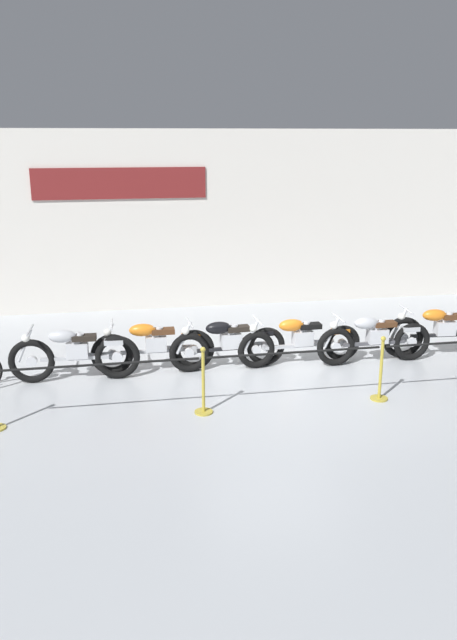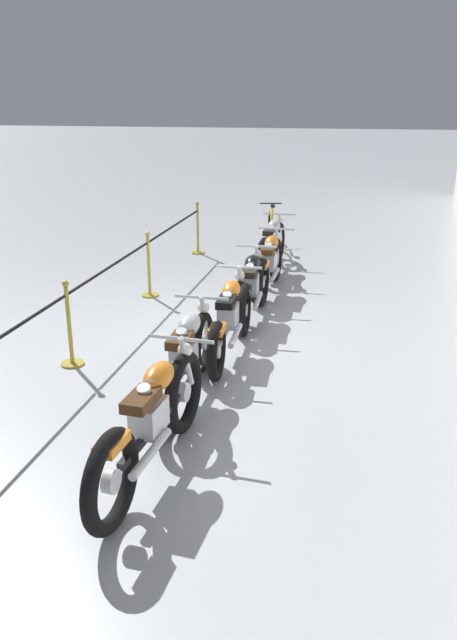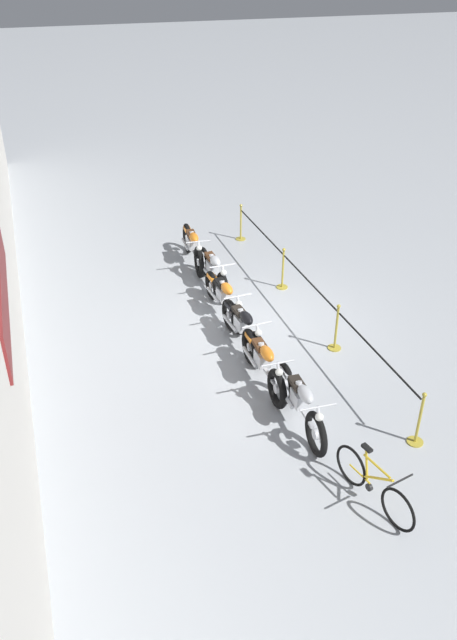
% 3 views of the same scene
% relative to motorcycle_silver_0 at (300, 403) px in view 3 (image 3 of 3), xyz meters
% --- Properties ---
extents(ground_plane, '(120.00, 120.00, 0.00)m').
position_rel_motorcycle_silver_0_xyz_m(ground_plane, '(3.39, -0.57, -0.48)').
color(ground_plane, '#B2B7BC').
extents(back_wall, '(28.00, 0.29, 4.20)m').
position_rel_motorcycle_silver_0_xyz_m(back_wall, '(3.38, 4.55, 1.62)').
color(back_wall, silver).
rests_on(back_wall, ground).
extents(motorcycle_silver_0, '(2.21, 0.62, 0.96)m').
position_rel_motorcycle_silver_0_xyz_m(motorcycle_silver_0, '(0.00, 0.00, 0.00)').
color(motorcycle_silver_0, black).
rests_on(motorcycle_silver_0, ground).
extents(motorcycle_orange_1, '(2.18, 0.62, 0.95)m').
position_rel_motorcycle_silver_0_xyz_m(motorcycle_orange_1, '(1.34, 0.16, -0.02)').
color(motorcycle_orange_1, black).
rests_on(motorcycle_orange_1, ground).
extents(motorcycle_black_2, '(2.14, 0.62, 0.94)m').
position_rel_motorcycle_silver_0_xyz_m(motorcycle_black_2, '(2.67, 0.10, -0.02)').
color(motorcycle_black_2, black).
rests_on(motorcycle_black_2, ground).
extents(motorcycle_orange_3, '(2.35, 0.62, 0.92)m').
position_rel_motorcycle_silver_0_xyz_m(motorcycle_orange_3, '(4.00, 0.07, -0.03)').
color(motorcycle_orange_3, black).
rests_on(motorcycle_orange_3, ground).
extents(motorcycle_silver_4, '(2.21, 0.62, 0.94)m').
position_rel_motorcycle_silver_0_xyz_m(motorcycle_silver_4, '(5.37, -0.10, -0.02)').
color(motorcycle_silver_4, black).
rests_on(motorcycle_silver_4, ground).
extents(motorcycle_orange_5, '(2.32, 0.62, 0.98)m').
position_rel_motorcycle_silver_0_xyz_m(motorcycle_orange_5, '(6.76, 0.02, 0.00)').
color(motorcycle_orange_5, black).
rests_on(motorcycle_orange_5, ground).
extents(bicycle, '(1.66, 0.54, 0.94)m').
position_rel_motorcycle_silver_0_xyz_m(bicycle, '(-1.97, -0.31, -0.12)').
color(bicycle, black).
rests_on(bicycle, ground).
extents(stanchion_far_left, '(8.97, 0.28, 1.05)m').
position_rel_motorcycle_silver_0_xyz_m(stanchion_far_left, '(2.06, -1.69, 0.24)').
color(stanchion_far_left, gold).
rests_on(stanchion_far_left, ground).
extents(stanchion_mid_left, '(0.28, 0.28, 1.05)m').
position_rel_motorcycle_silver_0_xyz_m(stanchion_mid_left, '(1.97, -1.69, -0.13)').
color(stanchion_mid_left, gold).
rests_on(stanchion_mid_left, ground).
extents(stanchion_mid_right, '(0.28, 0.28, 1.05)m').
position_rel_motorcycle_silver_0_xyz_m(stanchion_mid_right, '(4.80, -1.69, -0.13)').
color(stanchion_mid_right, gold).
rests_on(stanchion_mid_right, ground).
extents(stanchion_far_right, '(0.28, 0.28, 1.05)m').
position_rel_motorcycle_silver_0_xyz_m(stanchion_far_right, '(7.86, -1.69, -0.13)').
color(stanchion_far_right, gold).
rests_on(stanchion_far_right, ground).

